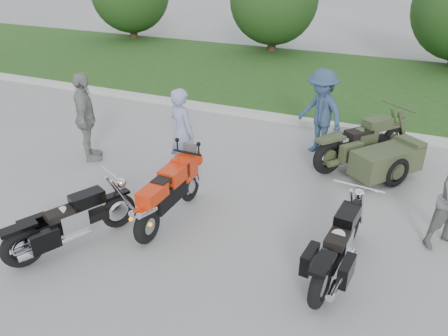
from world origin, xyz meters
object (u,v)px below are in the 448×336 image
at_px(cruiser_sidecar, 375,154).
at_px(person_back, 86,118).
at_px(sportbike_red, 168,192).
at_px(cruiser_left, 67,224).
at_px(cruiser_right, 338,249).
at_px(person_denim, 321,112).
at_px(person_stripe, 182,133).

bearing_deg(cruiser_sidecar, person_back, -124.77).
distance_m(sportbike_red, cruiser_sidecar, 4.29).
distance_m(sportbike_red, cruiser_left, 1.63).
bearing_deg(cruiser_left, cruiser_right, 40.63).
xyz_separation_m(cruiser_right, person_back, (-5.61, 1.59, 0.52)).
xyz_separation_m(cruiser_sidecar, person_back, (-5.69, -1.77, 0.50)).
distance_m(person_denim, person_back, 5.01).
height_order(cruiser_sidecar, person_stripe, person_stripe).
bearing_deg(person_denim, person_back, -118.30).
distance_m(cruiser_right, person_back, 5.85).
height_order(cruiser_left, cruiser_right, cruiser_right).
xyz_separation_m(cruiser_left, person_back, (-1.76, 2.64, 0.53)).
distance_m(sportbike_red, person_back, 3.13).
relative_size(sportbike_red, cruiser_left, 0.99).
bearing_deg(person_denim, cruiser_left, -84.40).
bearing_deg(person_denim, cruiser_right, -39.66).
distance_m(cruiser_sidecar, person_back, 5.98).
distance_m(cruiser_right, cruiser_sidecar, 3.36).
relative_size(cruiser_right, cruiser_sidecar, 0.94).
bearing_deg(cruiser_left, sportbike_red, 76.40).
distance_m(cruiser_sidecar, person_denim, 1.49).
distance_m(sportbike_red, person_denim, 4.10).
relative_size(cruiser_left, cruiser_right, 0.91).
xyz_separation_m(person_stripe, person_denim, (2.22, 2.17, 0.04)).
bearing_deg(cruiser_sidecar, person_stripe, -117.67).
relative_size(sportbike_red, person_back, 1.04).
bearing_deg(sportbike_red, cruiser_left, -128.12).
height_order(cruiser_sidecar, person_back, person_back).
bearing_deg(cruiser_right, person_stripe, 158.14).
xyz_separation_m(cruiser_right, person_denim, (-1.19, 3.95, 0.52)).
distance_m(cruiser_left, person_denim, 5.69).
relative_size(cruiser_sidecar, person_stripe, 1.29).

